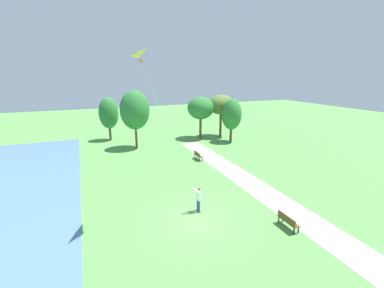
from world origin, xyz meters
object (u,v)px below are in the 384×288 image
(park_bench_far_walkway, at_px, (198,155))
(person_kite_flyer, at_px, (198,197))
(flying_kite, at_px, (147,58))
(tree_behind_path, at_px, (221,105))
(tree_treeline_right, at_px, (109,113))
(tree_treeline_center, at_px, (232,115))
(park_bench_near_walkway, at_px, (288,220))
(tree_horizon_far, at_px, (135,110))
(tree_lakeside_far, at_px, (201,108))

(park_bench_far_walkway, bearing_deg, person_kite_flyer, -113.94)
(flying_kite, xyz_separation_m, tree_behind_path, (15.11, 19.06, -5.18))
(tree_treeline_right, bearing_deg, tree_treeline_center, -25.69)
(flying_kite, relative_size, tree_treeline_center, 1.46)
(flying_kite, height_order, park_bench_near_walkway, flying_kite)
(flying_kite, xyz_separation_m, tree_treeline_right, (-0.12, 22.96, -6.04))
(park_bench_near_walkway, bearing_deg, park_bench_far_walkway, 88.60)
(person_kite_flyer, xyz_separation_m, park_bench_near_walkway, (4.15, -3.87, -0.54))
(person_kite_flyer, relative_size, tree_behind_path, 0.30)
(person_kite_flyer, xyz_separation_m, tree_treeline_center, (11.78, 15.54, 2.66))
(tree_treeline_right, bearing_deg, tree_horizon_far, -64.54)
(tree_treeline_right, height_order, tree_treeline_center, tree_treeline_right)
(tree_treeline_center, relative_size, tree_behind_path, 0.95)
(tree_horizon_far, height_order, tree_behind_path, tree_horizon_far)
(flying_kite, distance_m, park_bench_far_walkway, 15.83)
(tree_treeline_right, xyz_separation_m, tree_behind_path, (15.23, -3.90, 0.87))
(person_kite_flyer, xyz_separation_m, tree_treeline_right, (-3.23, 22.76, 2.71))
(park_bench_near_walkway, bearing_deg, tree_lakeside_far, 78.49)
(tree_horizon_far, relative_size, tree_treeline_center, 1.23)
(park_bench_near_walkway, xyz_separation_m, tree_treeline_right, (-7.39, 26.64, 3.24))
(flying_kite, height_order, tree_treeline_center, flying_kite)
(flying_kite, height_order, tree_behind_path, flying_kite)
(park_bench_far_walkway, bearing_deg, tree_treeline_center, 36.64)
(tree_lakeside_far, bearing_deg, park_bench_far_walkway, -115.99)
(tree_horizon_far, bearing_deg, flying_kite, -97.95)
(flying_kite, bearing_deg, tree_lakeside_far, 58.10)
(person_kite_flyer, bearing_deg, park_bench_far_walkway, 66.06)
(park_bench_near_walkway, bearing_deg, person_kite_flyer, 137.00)
(flying_kite, height_order, tree_horizon_far, flying_kite)
(park_bench_near_walkway, relative_size, tree_behind_path, 0.25)
(flying_kite, bearing_deg, park_bench_far_walkway, 53.58)
(tree_lakeside_far, bearing_deg, flying_kite, -121.90)
(person_kite_flyer, relative_size, park_bench_far_walkway, 1.21)
(park_bench_near_walkway, height_order, tree_treeline_center, tree_treeline_center)
(person_kite_flyer, bearing_deg, tree_treeline_center, 52.84)
(person_kite_flyer, distance_m, tree_treeline_center, 19.68)
(park_bench_near_walkway, xyz_separation_m, park_bench_far_walkway, (0.34, 14.00, 0.00))
(tree_horizon_far, xyz_separation_m, tree_behind_path, (12.66, 1.50, -0.10))
(tree_treeline_right, relative_size, tree_horizon_far, 0.83)
(person_kite_flyer, xyz_separation_m, tree_behind_path, (11.99, 18.87, 3.57))
(park_bench_near_walkway, height_order, tree_horizon_far, tree_horizon_far)
(flying_kite, distance_m, tree_treeline_center, 22.51)
(park_bench_far_walkway, height_order, tree_treeline_right, tree_treeline_right)
(tree_treeline_right, height_order, tree_behind_path, tree_behind_path)
(tree_behind_path, bearing_deg, tree_treeline_center, -93.70)
(park_bench_far_walkway, relative_size, tree_treeline_center, 0.26)
(tree_treeline_right, bearing_deg, flying_kite, -89.71)
(park_bench_far_walkway, relative_size, tree_behind_path, 0.25)
(tree_horizon_far, bearing_deg, park_bench_near_walkway, -77.22)
(person_kite_flyer, bearing_deg, tree_treeline_right, 98.08)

